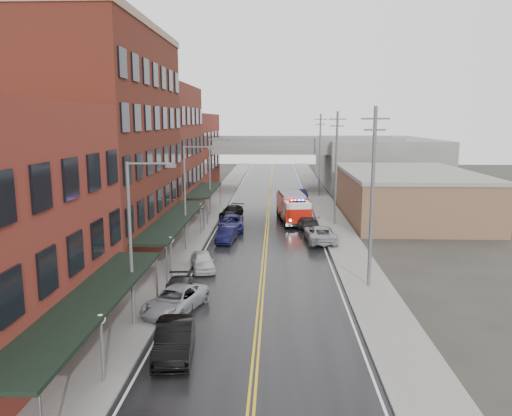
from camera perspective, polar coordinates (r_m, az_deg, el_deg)
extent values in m
plane|color=#2D2B26|center=(20.72, -0.63, -22.45)|extent=(220.00, 220.00, 0.00)
cube|color=black|center=(48.74, 1.19, -3.14)|extent=(11.00, 160.00, 0.02)
cube|color=slate|center=(49.41, -7.32, -2.96)|extent=(3.00, 160.00, 0.15)
cube|color=slate|center=(49.14, 9.74, -3.10)|extent=(3.00, 160.00, 0.15)
cube|color=gray|center=(49.16, -5.42, -2.99)|extent=(0.30, 160.00, 0.15)
cube|color=gray|center=(48.95, 7.82, -3.10)|extent=(0.30, 160.00, 0.15)
cube|color=#541E16|center=(42.93, -17.14, 6.76)|extent=(9.00, 20.00, 18.00)
cube|color=#5E2B1C|center=(59.78, -11.51, 6.37)|extent=(9.00, 15.00, 15.00)
cube|color=maroon|center=(76.95, -8.37, 6.12)|extent=(9.00, 20.00, 12.00)
cube|color=brown|center=(60.02, 16.86, 1.35)|extent=(14.00, 22.00, 5.00)
cube|color=slate|center=(89.39, 13.39, 5.20)|extent=(18.00, 30.00, 8.00)
cube|color=black|center=(24.43, -18.26, -9.92)|extent=(2.60, 16.00, 0.18)
cylinder|color=slate|center=(31.46, -11.26, -7.98)|extent=(0.10, 0.10, 3.00)
cube|color=black|center=(42.11, -9.25, -1.22)|extent=(2.60, 18.00, 0.18)
cylinder|color=slate|center=(34.06, -10.16, -6.54)|extent=(0.10, 0.10, 3.00)
cylinder|color=slate|center=(50.51, -5.99, -1.00)|extent=(0.10, 0.10, 3.00)
cube|color=black|center=(59.12, -5.89, 2.09)|extent=(2.60, 13.00, 0.18)
cylinder|color=slate|center=(53.23, -5.56, -0.42)|extent=(0.10, 0.10, 3.00)
cylinder|color=slate|center=(65.18, -4.10, 1.53)|extent=(0.10, 0.10, 3.00)
cylinder|color=#59595B|center=(22.95, -17.16, -15.52)|extent=(0.14, 0.14, 2.80)
sphere|color=silver|center=(22.35, -17.36, -12.04)|extent=(0.44, 0.44, 0.44)
cylinder|color=#59595B|center=(35.60, -9.68, -5.96)|extent=(0.14, 0.14, 2.80)
sphere|color=silver|center=(35.22, -9.75, -3.62)|extent=(0.44, 0.44, 0.44)
cylinder|color=#59595B|center=(48.99, -6.31, -1.47)|extent=(0.14, 0.14, 2.80)
sphere|color=silver|center=(48.71, -6.35, 0.26)|extent=(0.44, 0.44, 0.44)
cylinder|color=#59595B|center=(27.41, -14.14, -4.27)|extent=(0.18, 0.18, 9.00)
cylinder|color=#59595B|center=(26.36, -12.04, 4.97)|extent=(2.40, 0.12, 0.12)
cube|color=#59595B|center=(26.12, -9.69, 4.78)|extent=(0.50, 0.22, 0.18)
cylinder|color=#59595B|center=(42.68, -8.12, 1.01)|extent=(0.18, 0.18, 9.00)
cylinder|color=#59595B|center=(42.02, -6.65, 6.94)|extent=(2.40, 0.12, 0.12)
cube|color=#59595B|center=(41.87, -5.15, 6.82)|extent=(0.50, 0.22, 0.18)
cylinder|color=#59595B|center=(58.34, -5.30, 3.48)|extent=(0.18, 0.18, 9.00)
cylinder|color=#59595B|center=(57.86, -4.18, 7.81)|extent=(2.40, 0.12, 0.12)
cube|color=#59595B|center=(57.75, -3.09, 7.72)|extent=(0.50, 0.22, 0.18)
cylinder|color=#59595B|center=(33.45, 13.13, 0.96)|extent=(0.24, 0.24, 12.00)
cube|color=#59595B|center=(33.05, 13.49, 9.90)|extent=(1.80, 0.12, 0.12)
cube|color=#59595B|center=(33.06, 13.44, 8.68)|extent=(1.40, 0.12, 0.12)
cylinder|color=#59595B|center=(53.07, 9.14, 4.37)|extent=(0.24, 0.24, 12.00)
cube|color=#59595B|center=(52.82, 9.30, 9.99)|extent=(1.80, 0.12, 0.12)
cube|color=#59595B|center=(52.83, 9.28, 9.24)|extent=(1.40, 0.12, 0.12)
cylinder|color=#59595B|center=(72.90, 7.30, 5.93)|extent=(0.24, 0.24, 12.00)
cube|color=#59595B|center=(72.72, 7.40, 10.02)|extent=(1.80, 0.12, 0.12)
cube|color=#59595B|center=(72.72, 7.38, 9.47)|extent=(1.40, 0.12, 0.12)
cube|color=slate|center=(79.57, 1.67, 6.89)|extent=(40.00, 10.00, 1.50)
cube|color=slate|center=(80.75, -6.19, 4.21)|extent=(1.60, 8.00, 6.00)
cube|color=slate|center=(80.50, 9.53, 4.11)|extent=(1.60, 8.00, 6.00)
cube|color=#B21508|center=(56.32, 4.05, 0.34)|extent=(3.35, 6.16, 2.25)
cube|color=#B21508|center=(52.32, 4.72, -0.77)|extent=(2.98, 3.08, 1.61)
cube|color=silver|center=(52.13, 4.73, 0.38)|extent=(2.83, 2.85, 0.54)
cube|color=black|center=(52.47, 4.68, -0.38)|extent=(2.88, 2.02, 0.86)
cube|color=slate|center=(56.12, 4.07, 1.64)|extent=(3.03, 5.70, 0.32)
cube|color=black|center=(52.07, 4.74, 0.77)|extent=(1.74, 0.50, 0.15)
sphere|color=#FF0C0C|center=(51.97, 4.10, 0.85)|extent=(0.21, 0.21, 0.21)
sphere|color=#1933FF|center=(52.16, 5.38, 0.87)|extent=(0.21, 0.21, 0.21)
cylinder|color=black|center=(52.20, 3.45, -1.68)|extent=(1.11, 0.50, 1.07)
cylinder|color=black|center=(52.57, 5.99, -1.63)|extent=(1.11, 0.50, 1.07)
cylinder|color=black|center=(55.84, 2.92, -0.90)|extent=(1.11, 0.50, 1.07)
cylinder|color=black|center=(56.19, 5.31, -0.86)|extent=(1.11, 0.50, 1.07)
cylinder|color=black|center=(58.45, 2.59, -0.40)|extent=(1.11, 0.50, 1.07)
cylinder|color=black|center=(58.78, 4.87, -0.37)|extent=(1.11, 0.50, 1.07)
imported|color=black|center=(24.91, -9.28, -14.61)|extent=(2.17, 4.99, 1.59)
imported|color=#9A9CA1|center=(30.12, -9.19, -10.33)|extent=(3.81, 5.59, 1.42)
imported|color=black|center=(31.43, -8.78, -9.48)|extent=(2.43, 4.92, 1.38)
imported|color=silver|center=(37.80, -6.11, -6.05)|extent=(2.54, 4.31, 1.37)
imported|color=black|center=(46.08, -3.37, -3.08)|extent=(1.85, 4.23, 1.35)
imported|color=#151651|center=(50.87, -2.88, -1.73)|extent=(2.94, 5.66, 1.52)
imported|color=black|center=(57.84, -2.80, -0.39)|extent=(2.92, 4.90, 1.33)
imported|color=#999AA0|center=(46.27, 7.34, -2.96)|extent=(2.88, 5.76, 1.57)
imported|color=#242426|center=(52.75, 5.20, -1.32)|extent=(3.77, 5.72, 1.54)
imported|color=silver|center=(63.72, 5.22, 0.69)|extent=(2.48, 5.00, 1.64)
imported|color=black|center=(70.11, 4.76, 1.56)|extent=(2.77, 5.27, 1.65)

